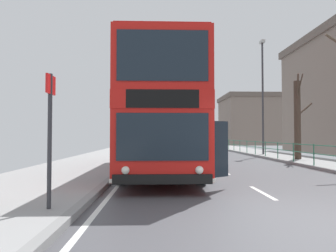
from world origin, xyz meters
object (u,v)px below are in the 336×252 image
object	(u,v)px
bus_stop_sign_near	(50,125)
street_lamp_far_side	(263,89)
background_building_00	(256,120)
bare_tree_far_01	(298,118)
double_decker_bus_main	(161,117)

from	to	relation	value
bus_stop_sign_near	street_lamp_far_side	size ratio (longest dim) A/B	0.30
street_lamp_far_side	background_building_00	distance (m)	31.91
bare_tree_far_01	street_lamp_far_side	bearing A→B (deg)	95.54
double_decker_bus_main	street_lamp_far_side	xyz separation A→B (m)	(7.69, 10.20, 2.73)
street_lamp_far_side	bare_tree_far_01	size ratio (longest dim) A/B	1.73
double_decker_bus_main	bus_stop_sign_near	distance (m)	7.19
street_lamp_far_side	bare_tree_far_01	distance (m)	5.38
double_decker_bus_main	background_building_00	size ratio (longest dim) A/B	0.90
background_building_00	bare_tree_far_01	bearing A→B (deg)	-103.87
bare_tree_far_01	background_building_00	size ratio (longest dim) A/B	0.42
bus_stop_sign_near	background_building_00	size ratio (longest dim) A/B	0.22
background_building_00	double_decker_bus_main	bearing A→B (deg)	-112.48
bus_stop_sign_near	street_lamp_far_side	distance (m)	19.95
double_decker_bus_main	bus_stop_sign_near	bearing A→B (deg)	-107.18
double_decker_bus_main	background_building_00	distance (m)	44.15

